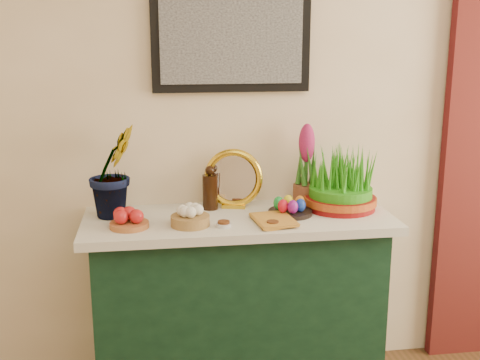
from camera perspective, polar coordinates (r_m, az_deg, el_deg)
name	(u,v)px	position (r m, az deg, el deg)	size (l,w,h in m)	color
sideboard	(238,309)	(2.91, -0.15, -12.18)	(1.30, 0.45, 0.85)	#143721
tablecloth	(238,220)	(2.75, -0.15, -3.81)	(1.40, 0.55, 0.04)	silver
hyacinth_green	(113,156)	(2.73, -11.97, 2.21)	(0.28, 0.23, 0.55)	#2C691D
apple_bowl	(129,220)	(2.61, -10.47, -3.71)	(0.20, 0.20, 0.08)	#AA6030
garlic_basket	(190,217)	(2.60, -4.75, -3.50)	(0.21, 0.21, 0.09)	olive
vinegar_cruet	(210,190)	(2.83, -2.85, -0.96)	(0.07, 0.07, 0.21)	black
mirror	(233,179)	(2.85, -0.64, 0.08)	(0.29, 0.13, 0.28)	gold
book	(256,221)	(2.62, 1.49, -3.91)	(0.15, 0.22, 0.03)	#C8882D
spice_dish_left	(224,224)	(2.59, -1.56, -4.21)	(0.06, 0.06, 0.03)	silver
spice_dish_right	(273,224)	(2.59, 3.12, -4.21)	(0.06, 0.06, 0.03)	silver
egg_plate	(290,208)	(2.76, 4.79, -2.68)	(0.26, 0.26, 0.08)	black
hyacinth_pink	(306,169)	(2.90, 6.28, 1.09)	(0.12, 0.12, 0.40)	brown
wheatgrass_sabzeh	(341,183)	(2.86, 9.54, -0.33)	(0.34, 0.34, 0.28)	maroon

